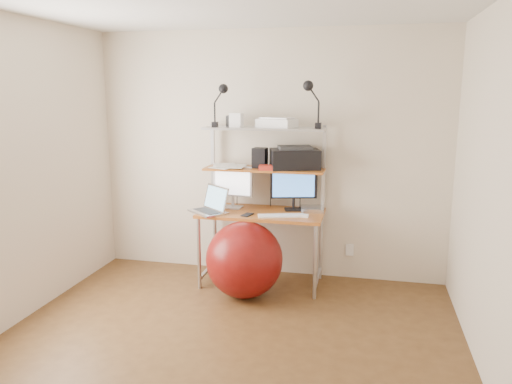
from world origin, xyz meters
TOP-DOWN VIEW (x-y plane):
  - room at (0.00, 0.00)m, footprint 3.60×3.60m
  - computer_desk at (0.00, 1.50)m, footprint 1.20×0.60m
  - wall_outlet at (0.85, 1.79)m, footprint 0.08×0.01m
  - monitor_silver at (-0.32, 1.55)m, footprint 0.41×0.16m
  - monitor_black at (0.29, 1.59)m, footprint 0.45×0.17m
  - laptop at (-0.47, 1.32)m, footprint 0.46×0.45m
  - keyboard at (0.22, 1.30)m, footprint 0.46×0.24m
  - mouse at (0.43, 1.32)m, footprint 0.09×0.06m
  - mac_mini at (0.48, 1.57)m, footprint 0.25×0.25m
  - phone at (-0.10, 1.27)m, footprint 0.11×0.15m
  - printer at (0.30, 1.60)m, footprint 0.54×0.44m
  - nas_cube at (-0.05, 1.58)m, footprint 0.14×0.14m
  - red_box at (0.05, 1.46)m, footprint 0.18×0.13m
  - scanner at (0.12, 1.60)m, footprint 0.41×0.33m
  - box_white at (-0.27, 1.53)m, footprint 0.12×0.11m
  - box_grey at (-0.33, 1.62)m, footprint 0.11×0.11m
  - clip_lamp_left at (-0.40, 1.48)m, footprint 0.16×0.09m
  - clip_lamp_right at (0.45, 1.50)m, footprint 0.18×0.10m
  - exercise_ball at (-0.09, 1.10)m, footprint 0.72×0.72m
  - paper_stack at (-0.37, 1.56)m, footprint 0.36×0.39m

SIDE VIEW (x-z plane):
  - wall_outlet at x=0.85m, z-range 0.24..0.36m
  - exercise_ball at x=-0.09m, z-range 0.00..0.72m
  - phone at x=-0.10m, z-range 0.74..0.75m
  - keyboard at x=0.22m, z-range 0.74..0.75m
  - mouse at x=0.43m, z-range 0.74..0.77m
  - mac_mini at x=0.48m, z-range 0.74..0.78m
  - laptop at x=-0.47m, z-range 0.63..0.95m
  - computer_desk at x=0.00m, z-range 0.17..1.74m
  - monitor_black at x=0.29m, z-range 0.74..1.20m
  - monitor_silver at x=-0.32m, z-range 0.75..1.21m
  - paper_stack at x=-0.37m, z-range 1.15..1.17m
  - red_box at x=0.05m, z-range 1.15..1.20m
  - nas_cube at x=-0.05m, z-range 1.15..1.35m
  - room at x=0.00m, z-range -0.55..3.05m
  - printer at x=0.30m, z-range 1.14..1.36m
  - scanner at x=0.12m, z-range 1.55..1.64m
  - box_grey at x=-0.33m, z-range 1.55..1.66m
  - box_white at x=-0.27m, z-range 1.55..1.69m
  - clip_lamp_left at x=-0.40m, z-range 1.64..2.06m
  - clip_lamp_right at x=0.45m, z-range 1.65..2.09m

